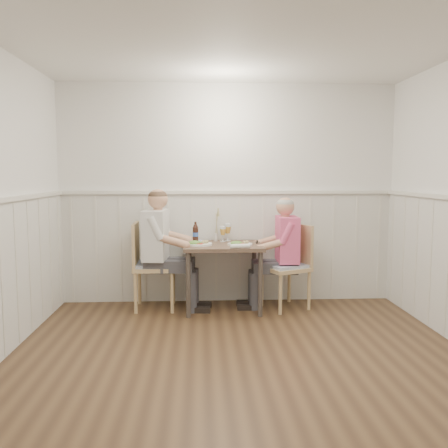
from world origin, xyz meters
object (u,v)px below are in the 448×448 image
object	(u,v)px
chair_right	(290,263)
man_in_pink	(283,261)
dining_table	(223,253)
chair_left	(149,262)
diner_cream	(160,259)
grass_vase	(216,225)
beer_bottle	(195,233)

from	to	relation	value
chair_right	man_in_pink	world-z (taller)	man_in_pink
dining_table	chair_right	xyz separation A→B (m)	(0.77, 0.05, -0.12)
chair_left	man_in_pink	world-z (taller)	man_in_pink
chair_right	chair_left	world-z (taller)	chair_left
dining_table	diner_cream	size ratio (longest dim) A/B	0.63
dining_table	grass_vase	world-z (taller)	grass_vase
beer_bottle	diner_cream	bearing A→B (deg)	-160.29
dining_table	chair_left	size ratio (longest dim) A/B	0.88
chair_right	chair_left	distance (m)	1.60
beer_bottle	chair_right	bearing A→B (deg)	-6.98
dining_table	chair_right	size ratio (longest dim) A/B	0.91
man_in_pink	diner_cream	size ratio (longest dim) A/B	0.93
chair_right	chair_left	xyz separation A→B (m)	(-1.60, 0.03, 0.02)
dining_table	beer_bottle	world-z (taller)	beer_bottle
chair_right	grass_vase	world-z (taller)	grass_vase
chair_left	diner_cream	world-z (taller)	diner_cream
chair_left	grass_vase	world-z (taller)	grass_vase
chair_right	chair_left	bearing A→B (deg)	178.82
man_in_pink	chair_left	bearing A→B (deg)	178.93
diner_cream	beer_bottle	world-z (taller)	diner_cream
dining_table	grass_vase	xyz separation A→B (m)	(-0.07, 0.27, 0.29)
man_in_pink	grass_vase	distance (m)	0.89
diner_cream	man_in_pink	bearing A→B (deg)	0.68
chair_right	grass_vase	bearing A→B (deg)	165.26
dining_table	chair_right	distance (m)	0.78
chair_left	grass_vase	bearing A→B (deg)	13.86
dining_table	grass_vase	size ratio (longest dim) A/B	2.12
chair_left	diner_cream	distance (m)	0.14
grass_vase	beer_bottle	bearing A→B (deg)	-159.38
dining_table	beer_bottle	bearing A→B (deg)	150.31
dining_table	beer_bottle	xyz separation A→B (m)	(-0.31, 0.18, 0.21)
chair_right	beer_bottle	xyz separation A→B (m)	(-1.08, 0.13, 0.33)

